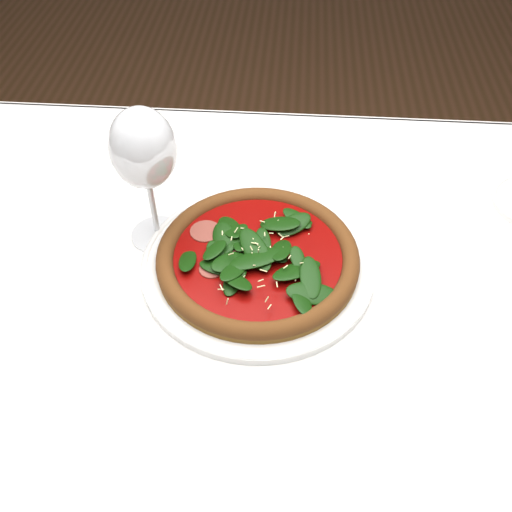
{
  "coord_description": "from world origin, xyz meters",
  "views": [
    {
      "loc": [
        0.05,
        -0.53,
        1.34
      ],
      "look_at": [
        0.01,
        0.01,
        0.77
      ],
      "focal_mm": 40.0,
      "sensor_mm": 36.0,
      "label": 1
    }
  ],
  "objects": [
    {
      "name": "plate",
      "position": [
        0.01,
        0.01,
        0.76
      ],
      "size": [
        0.33,
        0.33,
        0.01
      ],
      "color": "silver",
      "rests_on": "dining_table"
    },
    {
      "name": "wine_glass",
      "position": [
        -0.14,
        0.06,
        0.9
      ],
      "size": [
        0.09,
        0.09,
        0.21
      ],
      "color": "white",
      "rests_on": "dining_table"
    },
    {
      "name": "ground",
      "position": [
        0.0,
        0.0,
        0.0
      ],
      "size": [
        6.0,
        6.0,
        0.0
      ],
      "primitive_type": "plane",
      "color": "brown",
      "rests_on": "ground"
    },
    {
      "name": "dining_table",
      "position": [
        0.0,
        0.0,
        0.65
      ],
      "size": [
        1.21,
        0.81,
        0.75
      ],
      "color": "white",
      "rests_on": "ground"
    },
    {
      "name": "pizza",
      "position": [
        0.01,
        0.01,
        0.78
      ],
      "size": [
        0.35,
        0.35,
        0.04
      ],
      "rotation": [
        0.0,
        0.0,
        -0.28
      ],
      "color": "#8C5F21",
      "rests_on": "plate"
    }
  ]
}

